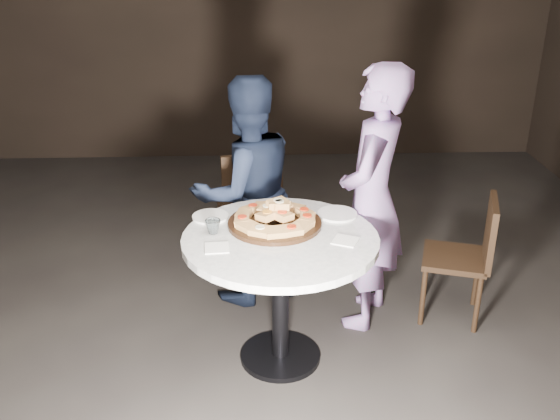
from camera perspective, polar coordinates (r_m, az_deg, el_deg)
name	(u,v)px	position (r m, az deg, el deg)	size (l,w,h in m)	color
floor	(269,344)	(3.83, -1.03, -12.12)	(7.00, 7.00, 0.00)	black
table	(280,261)	(3.37, 0.03, -4.64)	(1.13, 1.13, 0.79)	black
serving_board	(275,223)	(3.42, -0.49, -1.23)	(0.52, 0.52, 0.02)	black
focaccia_pile	(275,215)	(3.41, -0.45, -0.50)	(0.45, 0.46, 0.12)	#BA8448
plate_left	(210,216)	(3.54, -6.38, -0.59)	(0.21, 0.21, 0.01)	white
plate_right	(337,214)	(3.56, 5.25, -0.35)	(0.23, 0.23, 0.01)	white
water_glass	(213,227)	(3.34, -6.14, -1.52)	(0.08, 0.08, 0.08)	silver
napkin_near	(217,248)	(3.20, -5.80, -3.46)	(0.12, 0.12, 0.01)	white
napkin_far	(345,241)	(3.27, 6.00, -2.80)	(0.12, 0.12, 0.01)	white
chair_far	(250,200)	(4.44, -2.79, 0.92)	(0.50, 0.51, 0.90)	black
chair_right	(469,251)	(4.01, 16.94, -3.60)	(0.49, 0.48, 0.81)	black
diner_navy	(246,192)	(3.98, -3.13, 1.64)	(0.73, 0.57, 1.50)	black
diner_teal	(372,200)	(3.73, 8.39, 0.93)	(0.59, 0.39, 1.62)	#8369A4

